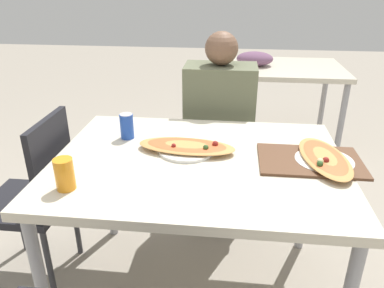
% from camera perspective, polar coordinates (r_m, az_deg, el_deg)
% --- Properties ---
extents(dining_table, '(1.27, 0.96, 0.78)m').
position_cam_1_polar(dining_table, '(1.68, 0.97, -4.44)').
color(dining_table, beige).
rests_on(dining_table, ground_plane).
extents(chair_far_seated, '(0.40, 0.40, 0.92)m').
position_cam_1_polar(chair_far_seated, '(2.49, 4.15, 0.65)').
color(chair_far_seated, black).
rests_on(chair_far_seated, ground_plane).
extents(chair_side_left, '(0.40, 0.40, 0.92)m').
position_cam_1_polar(chair_side_left, '(2.06, -22.62, -6.89)').
color(chair_side_left, black).
rests_on(chair_side_left, ground_plane).
extents(person_seated, '(0.42, 0.28, 1.23)m').
position_cam_1_polar(person_seated, '(2.31, 4.18, 4.24)').
color(person_seated, '#2D2D38').
rests_on(person_seated, ground_plane).
extents(pizza_main, '(0.46, 0.26, 0.05)m').
position_cam_1_polar(pizza_main, '(1.71, -0.80, -0.45)').
color(pizza_main, white).
rests_on(pizza_main, dining_table).
extents(soda_can, '(0.07, 0.07, 0.12)m').
position_cam_1_polar(soda_can, '(1.86, -9.90, 2.70)').
color(soda_can, '#1E47B2').
rests_on(soda_can, dining_table).
extents(drink_glass, '(0.07, 0.07, 0.12)m').
position_cam_1_polar(drink_glass, '(1.48, -18.85, -4.37)').
color(drink_glass, orange).
rests_on(drink_glass, dining_table).
extents(serving_tray, '(0.44, 0.30, 0.01)m').
position_cam_1_polar(serving_tray, '(1.70, 17.53, -2.42)').
color(serving_tray, brown).
rests_on(serving_tray, dining_table).
extents(pizza_second, '(0.25, 0.44, 0.05)m').
position_cam_1_polar(pizza_second, '(1.70, 19.52, -2.10)').
color(pizza_second, white).
rests_on(pizza_second, dining_table).
extents(background_table, '(1.10, 0.80, 0.90)m').
position_cam_1_polar(background_table, '(3.45, 12.45, 10.54)').
color(background_table, beige).
rests_on(background_table, ground_plane).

